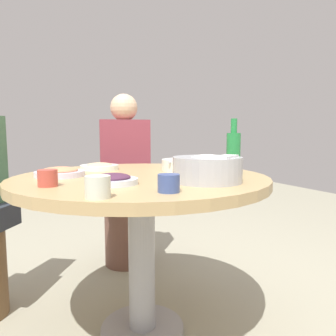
% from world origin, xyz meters
% --- Properties ---
extents(ground, '(8.00, 8.00, 0.00)m').
position_xyz_m(ground, '(0.00, 0.00, 0.00)').
color(ground, '#A09C85').
extents(round_dining_table, '(1.15, 1.15, 0.76)m').
position_xyz_m(round_dining_table, '(0.00, 0.00, 0.63)').
color(round_dining_table, '#99999E').
rests_on(round_dining_table, ground).
extents(rice_bowl, '(0.27, 0.27, 0.11)m').
position_xyz_m(rice_bowl, '(-0.29, -0.17, 0.81)').
color(rice_bowl, '#B2B5BA').
rests_on(rice_bowl, round_dining_table).
extents(soup_bowl, '(0.25, 0.25, 0.06)m').
position_xyz_m(soup_bowl, '(0.09, -0.28, 0.79)').
color(soup_bowl, white).
rests_on(soup_bowl, round_dining_table).
extents(dish_noodles, '(0.20, 0.20, 0.04)m').
position_xyz_m(dish_noodles, '(0.32, 0.11, 0.78)').
color(dish_noodles, white).
rests_on(dish_noodles, round_dining_table).
extents(dish_eggplant, '(0.19, 0.19, 0.04)m').
position_xyz_m(dish_eggplant, '(-0.18, 0.18, 0.78)').
color(dish_eggplant, silver).
rests_on(dish_eggplant, round_dining_table).
extents(dish_shrimp, '(0.22, 0.22, 0.04)m').
position_xyz_m(dish_shrimp, '(0.13, 0.34, 0.78)').
color(dish_shrimp, silver).
rests_on(dish_shrimp, round_dining_table).
extents(green_bottle, '(0.07, 0.07, 0.26)m').
position_xyz_m(green_bottle, '(-0.13, -0.42, 0.86)').
color(green_bottle, '#268740').
rests_on(green_bottle, round_dining_table).
extents(tea_cup_near, '(0.08, 0.08, 0.07)m').
position_xyz_m(tea_cup_near, '(-0.42, 0.30, 0.79)').
color(tea_cup_near, silver).
rests_on(tea_cup_near, round_dining_table).
extents(tea_cup_far, '(0.07, 0.07, 0.06)m').
position_xyz_m(tea_cup_far, '(-0.13, 0.41, 0.79)').
color(tea_cup_far, '#BF4A3C').
rests_on(tea_cup_far, round_dining_table).
extents(tea_cup_side, '(0.07, 0.07, 0.06)m').
position_xyz_m(tea_cup_side, '(-0.42, 0.06, 0.79)').
color(tea_cup_side, '#3B508F').
rests_on(tea_cup_side, round_dining_table).
extents(stool_for_diner_left, '(0.30, 0.30, 0.46)m').
position_xyz_m(stool_for_diner_left, '(0.81, -0.19, 0.23)').
color(stool_for_diner_left, brown).
rests_on(stool_for_diner_left, ground).
extents(diner_left, '(0.40, 0.39, 0.76)m').
position_xyz_m(diner_left, '(0.81, -0.19, 0.78)').
color(diner_left, '#2D333D').
rests_on(diner_left, stool_for_diner_left).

